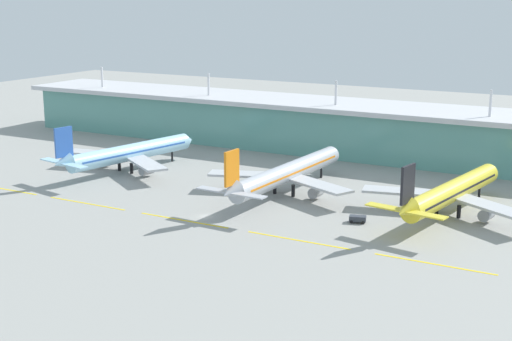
% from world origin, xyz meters
% --- Properties ---
extents(ground_plane, '(600.00, 600.00, 0.00)m').
position_xyz_m(ground_plane, '(0.00, 0.00, 0.00)').
color(ground_plane, gray).
extents(terminal_building, '(288.00, 34.00, 28.20)m').
position_xyz_m(terminal_building, '(-0.00, 96.00, 9.80)').
color(terminal_building, '#5B9E93').
rests_on(terminal_building, ground).
extents(airliner_near, '(47.88, 60.67, 18.90)m').
position_xyz_m(airliner_near, '(-51.57, 31.84, 6.45)').
color(airliner_near, '#9ED1EA').
rests_on(airliner_near, ground).
extents(airliner_middle, '(48.75, 69.40, 18.90)m').
position_xyz_m(airliner_middle, '(9.01, 31.71, 6.46)').
color(airliner_middle, '#ADB2BC').
rests_on(airliner_middle, ground).
extents(airliner_far, '(48.19, 62.90, 18.90)m').
position_xyz_m(airliner_far, '(58.19, 34.03, 6.45)').
color(airliner_far, yellow).
rests_on(airliner_far, ground).
extents(taxiway_stripe_west, '(28.00, 0.70, 0.04)m').
position_xyz_m(taxiway_stripe_west, '(-71.00, -5.86, 0.02)').
color(taxiway_stripe_west, yellow).
rests_on(taxiway_stripe_west, ground).
extents(taxiway_stripe_mid_west, '(28.00, 0.70, 0.04)m').
position_xyz_m(taxiway_stripe_mid_west, '(-37.00, -5.86, 0.02)').
color(taxiway_stripe_mid_west, yellow).
rests_on(taxiway_stripe_mid_west, ground).
extents(taxiway_stripe_centre, '(28.00, 0.70, 0.04)m').
position_xyz_m(taxiway_stripe_centre, '(-3.00, -5.86, 0.02)').
color(taxiway_stripe_centre, yellow).
rests_on(taxiway_stripe_centre, ground).
extents(taxiway_stripe_mid_east, '(28.00, 0.70, 0.04)m').
position_xyz_m(taxiway_stripe_mid_east, '(31.00, -5.86, 0.02)').
color(taxiway_stripe_mid_east, yellow).
rests_on(taxiway_stripe_mid_east, ground).
extents(taxiway_stripe_east, '(28.00, 0.70, 0.04)m').
position_xyz_m(taxiway_stripe_east, '(65.00, -5.86, 0.02)').
color(taxiway_stripe_east, yellow).
rests_on(taxiway_stripe_east, ground).
extents(pushback_tug, '(4.89, 3.53, 1.85)m').
position_xyz_m(pushback_tug, '(38.61, 14.97, 1.10)').
color(pushback_tug, '#333842').
rests_on(pushback_tug, ground).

